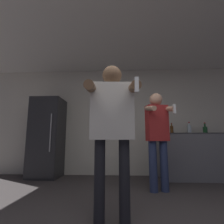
{
  "coord_description": "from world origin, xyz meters",
  "views": [
    {
      "loc": [
        -0.11,
        -1.2,
        0.79
      ],
      "look_at": [
        -0.2,
        0.65,
        1.1
      ],
      "focal_mm": 28.0,
      "sensor_mm": 36.0,
      "label": 1
    }
  ],
  "objects_px": {
    "refrigerator": "(47,137)",
    "bottle_clear_vodka": "(172,129)",
    "person_man_side": "(157,133)",
    "bottle_tall_gin": "(164,130)",
    "bottle_dark_rum": "(189,129)",
    "person_woman_foreground": "(112,120)",
    "bottle_green_wine": "(205,130)"
  },
  "relations": [
    {
      "from": "bottle_tall_gin",
      "to": "bottle_green_wine",
      "type": "xyz_separation_m",
      "value": [
        0.89,
        0.0,
        -0.0
      ]
    },
    {
      "from": "refrigerator",
      "to": "bottle_clear_vodka",
      "type": "height_order",
      "value": "refrigerator"
    },
    {
      "from": "bottle_dark_rum",
      "to": "bottle_green_wine",
      "type": "bearing_deg",
      "value": 0.0
    },
    {
      "from": "refrigerator",
      "to": "bottle_tall_gin",
      "type": "xyz_separation_m",
      "value": [
        2.63,
        0.07,
        0.16
      ]
    },
    {
      "from": "bottle_tall_gin",
      "to": "person_woman_foreground",
      "type": "xyz_separation_m",
      "value": [
        -1.06,
        -2.12,
        -0.03
      ]
    },
    {
      "from": "person_man_side",
      "to": "bottle_clear_vodka",
      "type": "bearing_deg",
      "value": 62.68
    },
    {
      "from": "refrigerator",
      "to": "bottle_dark_rum",
      "type": "height_order",
      "value": "refrigerator"
    },
    {
      "from": "bottle_tall_gin",
      "to": "bottle_dark_rum",
      "type": "relative_size",
      "value": 0.94
    },
    {
      "from": "bottle_dark_rum",
      "to": "person_woman_foreground",
      "type": "xyz_separation_m",
      "value": [
        -1.61,
        -2.12,
        -0.04
      ]
    },
    {
      "from": "bottle_clear_vodka",
      "to": "bottle_green_wine",
      "type": "relative_size",
      "value": 0.97
    },
    {
      "from": "refrigerator",
      "to": "person_man_side",
      "type": "bearing_deg",
      "value": -23.13
    },
    {
      "from": "refrigerator",
      "to": "bottle_tall_gin",
      "type": "relative_size",
      "value": 7.21
    },
    {
      "from": "bottle_clear_vodka",
      "to": "bottle_dark_rum",
      "type": "relative_size",
      "value": 0.93
    },
    {
      "from": "bottle_dark_rum",
      "to": "person_woman_foreground",
      "type": "bearing_deg",
      "value": -127.25
    },
    {
      "from": "bottle_clear_vodka",
      "to": "person_man_side",
      "type": "bearing_deg",
      "value": -117.32
    },
    {
      "from": "bottle_tall_gin",
      "to": "bottle_dark_rum",
      "type": "distance_m",
      "value": 0.55
    },
    {
      "from": "bottle_tall_gin",
      "to": "person_man_side",
      "type": "height_order",
      "value": "person_man_side"
    },
    {
      "from": "bottle_tall_gin",
      "to": "bottle_dark_rum",
      "type": "bearing_deg",
      "value": 0.0
    },
    {
      "from": "bottle_tall_gin",
      "to": "person_woman_foreground",
      "type": "distance_m",
      "value": 2.38
    },
    {
      "from": "bottle_clear_vodka",
      "to": "refrigerator",
      "type": "bearing_deg",
      "value": -178.55
    },
    {
      "from": "bottle_tall_gin",
      "to": "person_man_side",
      "type": "bearing_deg",
      "value": -109.61
    },
    {
      "from": "refrigerator",
      "to": "bottle_clear_vodka",
      "type": "bearing_deg",
      "value": 1.45
    },
    {
      "from": "bottle_tall_gin",
      "to": "bottle_green_wine",
      "type": "relative_size",
      "value": 0.98
    },
    {
      "from": "bottle_clear_vodka",
      "to": "person_man_side",
      "type": "xyz_separation_m",
      "value": [
        -0.53,
        -1.04,
        -0.12
      ]
    },
    {
      "from": "bottle_tall_gin",
      "to": "bottle_dark_rum",
      "type": "xyz_separation_m",
      "value": [
        0.55,
        0.0,
        0.01
      ]
    },
    {
      "from": "person_man_side",
      "to": "bottle_green_wine",
      "type": "bearing_deg",
      "value": 39.4
    },
    {
      "from": "bottle_clear_vodka",
      "to": "bottle_tall_gin",
      "type": "bearing_deg",
      "value": -180.0
    },
    {
      "from": "person_woman_foreground",
      "to": "bottle_dark_rum",
      "type": "bearing_deg",
      "value": 52.75
    },
    {
      "from": "refrigerator",
      "to": "person_woman_foreground",
      "type": "bearing_deg",
      "value": -52.7
    },
    {
      "from": "bottle_clear_vodka",
      "to": "person_woman_foreground",
      "type": "relative_size",
      "value": 0.15
    },
    {
      "from": "bottle_green_wine",
      "to": "bottle_dark_rum",
      "type": "xyz_separation_m",
      "value": [
        -0.34,
        0.0,
        0.02
      ]
    },
    {
      "from": "bottle_green_wine",
      "to": "refrigerator",
      "type": "bearing_deg",
      "value": -178.85
    }
  ]
}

